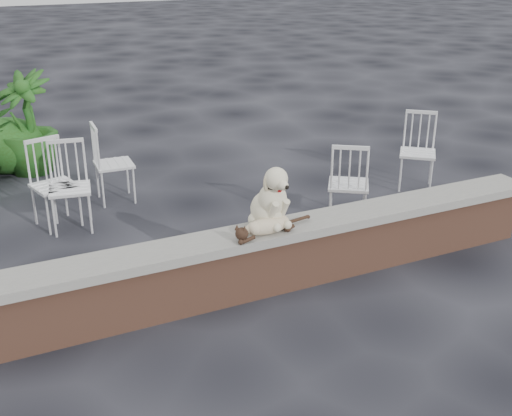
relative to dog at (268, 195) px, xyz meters
name	(u,v)px	position (x,y,z in m)	size (l,w,h in m)	color
ground	(242,294)	(-0.28, -0.07, -0.86)	(60.00, 60.00, 0.00)	black
brick_wall	(242,269)	(-0.28, -0.07, -0.61)	(6.00, 0.30, 0.50)	brown
capstone	(241,238)	(-0.28, -0.07, -0.32)	(6.20, 0.40, 0.08)	slate
dog	(268,195)	(0.00, 0.00, 0.00)	(0.37, 0.49, 0.57)	beige
cat	(267,225)	(-0.08, -0.15, -0.21)	(0.93, 0.22, 0.16)	tan
chair_b	(70,187)	(-1.34, 1.97, -0.39)	(0.56, 0.56, 0.94)	white
chair_d	(418,152)	(2.74, 1.39, -0.39)	(0.56, 0.56, 0.94)	white
chair_a	(54,184)	(-1.47, 2.14, -0.39)	(0.56, 0.56, 0.94)	white
chair_e	(114,163)	(-0.72, 2.58, -0.39)	(0.56, 0.56, 0.94)	white
chair_c	(349,183)	(1.38, 0.83, -0.39)	(0.56, 0.56, 0.94)	white
potted_plant_b	(27,123)	(-1.48, 4.07, -0.20)	(0.75, 0.75, 1.34)	#234313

